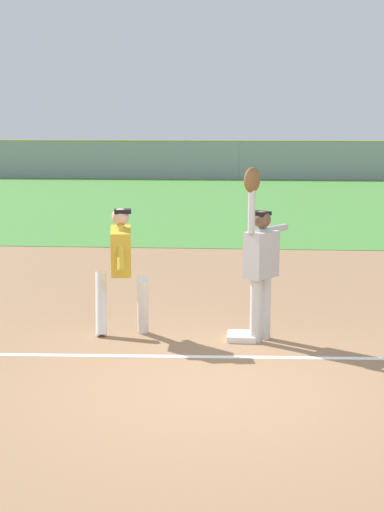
% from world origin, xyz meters
% --- Properties ---
extents(ground_plane, '(83.85, 83.85, 0.00)m').
position_xyz_m(ground_plane, '(0.00, 0.00, 0.00)').
color(ground_plane, '#936D4C').
extents(outfield_grass, '(55.26, 19.44, 0.01)m').
position_xyz_m(outfield_grass, '(0.00, 18.42, 0.01)').
color(outfield_grass, '#478438').
rests_on(outfield_grass, ground_plane).
extents(first_base, '(0.39, 0.39, 0.08)m').
position_xyz_m(first_base, '(0.28, 1.83, 0.04)').
color(first_base, white).
rests_on(first_base, ground_plane).
extents(fielder, '(0.64, 0.77, 2.28)m').
position_xyz_m(fielder, '(0.51, 1.80, 1.12)').
color(fielder, silver).
rests_on(fielder, ground_plane).
extents(runner, '(0.79, 0.84, 1.72)m').
position_xyz_m(runner, '(-1.33, 1.93, 1.00)').
color(runner, white).
rests_on(runner, ground_plane).
extents(baseball, '(0.07, 0.07, 0.07)m').
position_xyz_m(baseball, '(0.39, 1.92, 1.87)').
color(baseball, white).
extents(outfield_fence, '(55.34, 0.08, 1.86)m').
position_xyz_m(outfield_fence, '(-0.00, 28.14, 0.93)').
color(outfield_fence, '#93999E').
rests_on(outfield_fence, ground_plane).
extents(parked_car_red, '(4.50, 2.31, 1.25)m').
position_xyz_m(parked_car_red, '(-8.33, 32.32, 0.67)').
color(parked_car_red, '#B21E1E').
rests_on(parked_car_red, ground_plane).
extents(parked_car_blue, '(4.46, 2.24, 1.25)m').
position_xyz_m(parked_car_blue, '(-2.67, 32.21, 0.67)').
color(parked_car_blue, '#23389E').
rests_on(parked_car_blue, ground_plane).
extents(parked_car_tan, '(4.49, 2.30, 1.25)m').
position_xyz_m(parked_car_tan, '(1.69, 31.72, 0.67)').
color(parked_car_tan, tan).
rests_on(parked_car_tan, ground_plane).
extents(parked_car_silver, '(4.49, 2.29, 1.25)m').
position_xyz_m(parked_car_silver, '(6.81, 31.58, 0.67)').
color(parked_car_silver, '#B7B7BC').
rests_on(parked_car_silver, ground_plane).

